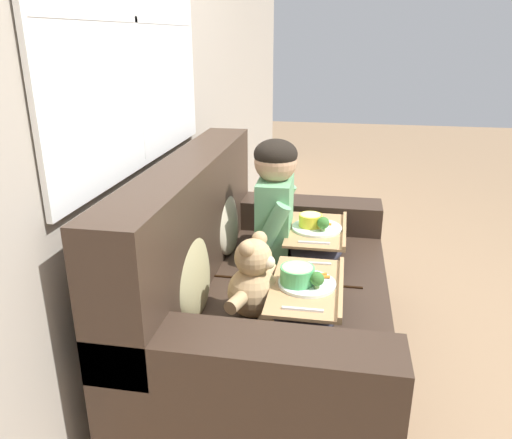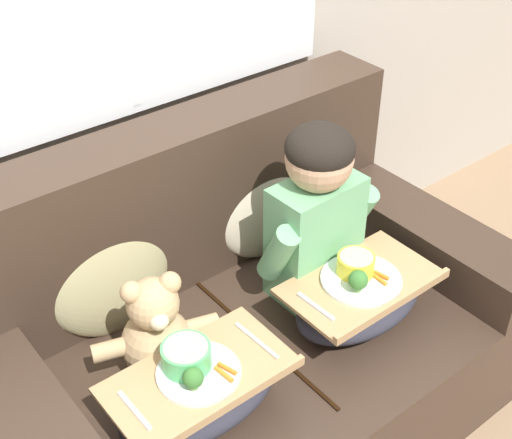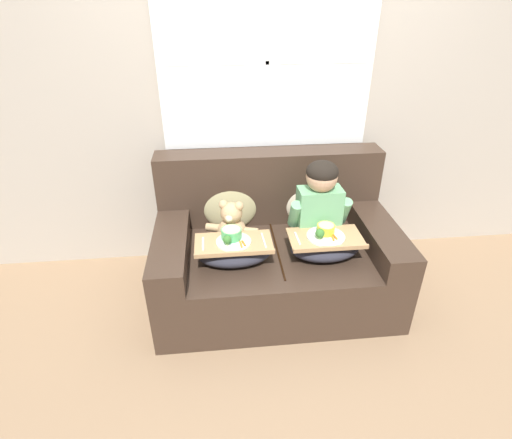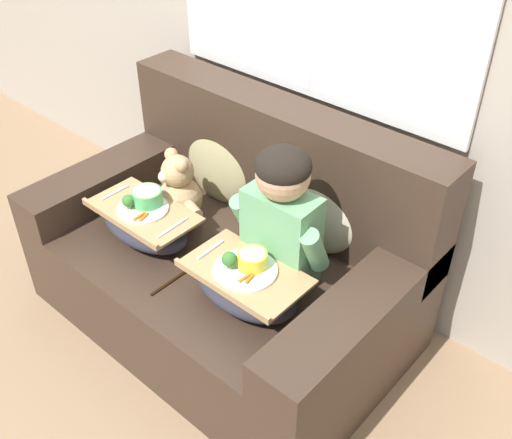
# 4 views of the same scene
# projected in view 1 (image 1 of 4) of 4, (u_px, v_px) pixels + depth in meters

# --- Properties ---
(ground_plane) EXTENTS (14.00, 14.00, 0.00)m
(ground_plane) POSITION_uv_depth(u_px,v_px,m) (274.00, 360.00, 2.39)
(ground_plane) COLOR #8E7051
(wall_back_with_window) EXTENTS (8.00, 0.08, 2.60)m
(wall_back_with_window) POSITION_uv_depth(u_px,v_px,m) (128.00, 75.00, 2.04)
(wall_back_with_window) COLOR #A89E8E
(wall_back_with_window) RESTS_ON ground_plane
(couch) EXTENTS (1.62, 1.00, 0.96)m
(couch) POSITION_uv_depth(u_px,v_px,m) (258.00, 298.00, 2.29)
(couch) COLOR #38281E
(couch) RESTS_ON ground_plane
(throw_pillow_behind_child) EXTENTS (0.40, 0.19, 0.41)m
(throw_pillow_behind_child) POSITION_uv_depth(u_px,v_px,m) (222.00, 216.00, 2.50)
(throw_pillow_behind_child) COLOR #C1B293
(throw_pillow_behind_child) RESTS_ON couch
(throw_pillow_behind_teddy) EXTENTS (0.42, 0.20, 0.43)m
(throw_pillow_behind_teddy) POSITION_uv_depth(u_px,v_px,m) (187.00, 266.00, 1.96)
(throw_pillow_behind_teddy) COLOR tan
(throw_pillow_behind_teddy) RESTS_ON couch
(child_figure) EXTENTS (0.42, 0.21, 0.59)m
(child_figure) POSITION_uv_depth(u_px,v_px,m) (275.00, 193.00, 2.41)
(child_figure) COLOR #66A370
(child_figure) RESTS_ON couch
(teddy_bear) EXTENTS (0.36, 0.26, 0.34)m
(teddy_bear) POSITION_uv_depth(u_px,v_px,m) (254.00, 282.00, 1.93)
(teddy_bear) COLOR tan
(teddy_bear) RESTS_ON couch
(lap_tray_child) EXTENTS (0.47, 0.28, 0.23)m
(lap_tray_child) POSITION_uv_depth(u_px,v_px,m) (316.00, 241.00, 2.46)
(lap_tray_child) COLOR #2D2D38
(lap_tray_child) RESTS_ON child_figure
(lap_tray_teddy) EXTENTS (0.49, 0.27, 0.23)m
(lap_tray_teddy) POSITION_uv_depth(u_px,v_px,m) (306.00, 300.00, 1.91)
(lap_tray_teddy) COLOR #2D2D38
(lap_tray_teddy) RESTS_ON teddy_bear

